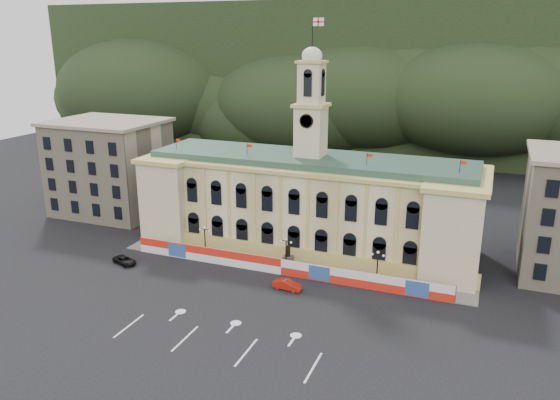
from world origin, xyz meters
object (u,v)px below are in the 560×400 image
at_px(lamp_center, 286,251).
at_px(black_suv, 125,260).
at_px(red_sedan, 287,285).
at_px(statue, 288,260).

relative_size(lamp_center, black_suv, 1.09).
bearing_deg(red_sedan, statue, 22.91).
height_order(lamp_center, red_sedan, lamp_center).
bearing_deg(black_suv, lamp_center, -53.79).
distance_m(lamp_center, black_suv, 25.54).
relative_size(statue, black_suv, 0.79).
relative_size(statue, red_sedan, 0.87).
xyz_separation_m(lamp_center, black_suv, (-24.32, -7.37, -2.48)).
relative_size(statue, lamp_center, 0.72).
height_order(lamp_center, black_suv, lamp_center).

